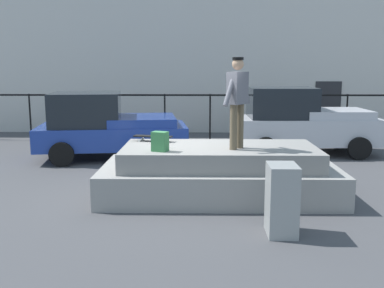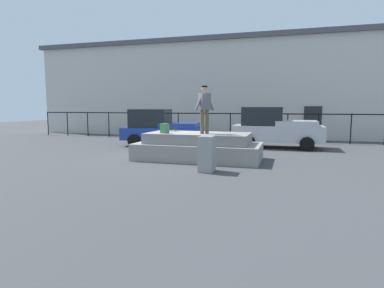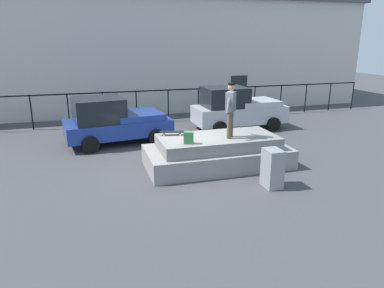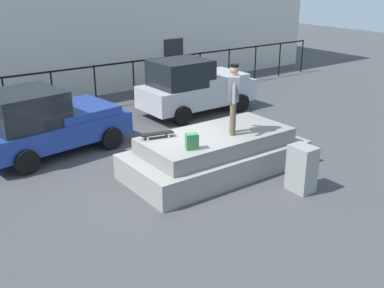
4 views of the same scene
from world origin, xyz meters
The scene contains 10 objects.
ground_plane centered at (0.00, 0.00, 0.00)m, with size 60.00×60.00×0.00m, color #424244.
concrete_ledge centered at (0.82, -0.34, 0.46)m, with size 4.64×2.22×1.01m.
skateboarder centered at (1.13, -0.59, 2.00)m, with size 0.60×0.73×1.72m.
skateboard centered at (-0.56, 0.24, 1.11)m, with size 0.84×0.38×0.12m.
backpack centered at (-0.31, -0.86, 1.19)m, with size 0.28×0.20×0.37m, color #33723F.
car_blue_pickup_near centered at (-2.18, 3.42, 0.91)m, with size 4.32×2.63×1.85m.
car_silver_pickup_mid centered at (3.42, 4.13, 0.96)m, with size 4.20×2.04×1.96m.
utility_box centered at (1.68, -2.39, 0.55)m, with size 0.44×0.60×1.10m, color gray.
fence_row centered at (0.00, 6.69, 1.10)m, with size 24.06×0.06×1.61m.
warehouse_building centered at (0.00, 12.34, 3.22)m, with size 27.57×8.27×6.42m.
Camera 1 is at (0.42, -8.97, 2.55)m, focal length 41.65 mm.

